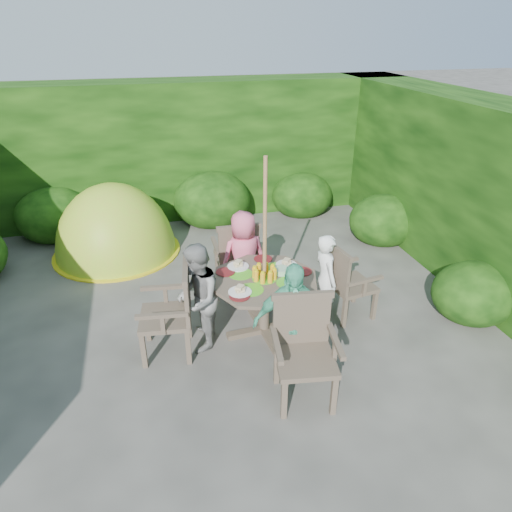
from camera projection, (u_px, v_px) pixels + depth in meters
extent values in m
plane|color=#43413C|center=(209.00, 325.00, 5.78)|extent=(60.00, 60.00, 0.00)
cube|color=black|center=(173.00, 150.00, 8.66)|extent=(9.00, 1.00, 2.50)
cube|color=black|center=(502.00, 204.00, 6.08)|extent=(1.00, 9.00, 2.50)
cylinder|color=#45392D|center=(264.00, 307.00, 5.49)|extent=(0.13, 0.13, 0.71)
cube|color=#45392D|center=(264.00, 329.00, 5.64)|extent=(0.95, 0.18, 0.06)
cube|color=#45392D|center=(264.00, 329.00, 5.64)|extent=(0.18, 0.95, 0.06)
cylinder|color=#45392D|center=(264.00, 280.00, 5.32)|extent=(1.40, 1.40, 0.04)
cylinder|color=#4EC321|center=(251.00, 290.00, 5.09)|extent=(0.29, 0.29, 0.00)
cylinder|color=#4EC321|center=(289.00, 283.00, 5.22)|extent=(0.29, 0.29, 0.00)
cylinder|color=#4EC321|center=(241.00, 274.00, 5.40)|extent=(0.29, 0.29, 0.00)
cylinder|color=#4EC321|center=(277.00, 268.00, 5.54)|extent=(0.29, 0.29, 0.00)
cylinder|color=#4EC321|center=(264.00, 278.00, 5.31)|extent=(0.29, 0.29, 0.00)
cylinder|color=white|center=(286.00, 265.00, 5.59)|extent=(0.26, 0.26, 0.01)
cylinder|color=white|center=(238.00, 266.00, 5.55)|extent=(0.26, 0.26, 0.01)
cylinder|color=white|center=(240.00, 292.00, 5.03)|extent=(0.26, 0.26, 0.01)
cylinder|color=white|center=(293.00, 290.00, 5.06)|extent=(0.26, 0.26, 0.01)
cylinder|color=#B10D0B|center=(302.00, 271.00, 5.45)|extent=(0.23, 0.23, 0.01)
cylinder|color=#B10D0B|center=(263.00, 259.00, 5.74)|extent=(0.23, 0.23, 0.01)
cylinder|color=#B10D0B|center=(226.00, 272.00, 5.43)|extent=(0.23, 0.23, 0.01)
cylinder|color=#B10D0B|center=(240.00, 296.00, 4.96)|extent=(0.23, 0.23, 0.01)
cylinder|color=#B10D0B|center=(292.00, 295.00, 4.96)|extent=(0.23, 0.23, 0.01)
cylinder|color=green|center=(281.00, 271.00, 5.41)|extent=(0.19, 0.19, 0.06)
cylinder|color=olive|center=(265.00, 252.00, 5.15)|extent=(0.05, 0.05, 2.20)
cube|color=#45392D|center=(351.00, 285.00, 5.80)|extent=(0.58, 0.60, 0.05)
cube|color=#45392D|center=(374.00, 305.00, 5.80)|extent=(0.06, 0.06, 0.43)
cube|color=#45392D|center=(354.00, 288.00, 6.16)|extent=(0.06, 0.06, 0.43)
cube|color=#45392D|center=(344.00, 313.00, 5.64)|extent=(0.06, 0.06, 0.43)
cube|color=#45392D|center=(326.00, 295.00, 6.00)|extent=(0.06, 0.06, 0.43)
cube|color=#45392D|center=(337.00, 270.00, 5.59)|extent=(0.12, 0.53, 0.51)
cube|color=#45392D|center=(365.00, 281.00, 5.49)|extent=(0.51, 0.13, 0.04)
cube|color=#45392D|center=(341.00, 262.00, 5.92)|extent=(0.51, 0.13, 0.04)
cube|color=#45392D|center=(165.00, 317.00, 5.10)|extent=(0.62, 0.64, 0.06)
cube|color=#45392D|center=(147.00, 324.00, 5.40)|extent=(0.06, 0.06, 0.46)
cube|color=#45392D|center=(143.00, 350.00, 4.97)|extent=(0.06, 0.06, 0.46)
cube|color=#45392D|center=(189.00, 321.00, 5.45)|extent=(0.06, 0.06, 0.46)
cube|color=#45392D|center=(188.00, 347.00, 5.02)|extent=(0.06, 0.06, 0.46)
cube|color=#45392D|center=(187.00, 293.00, 4.99)|extent=(0.11, 0.57, 0.55)
cube|color=#45392D|center=(165.00, 287.00, 5.25)|extent=(0.55, 0.12, 0.04)
cube|color=#45392D|center=(162.00, 316.00, 4.74)|extent=(0.55, 0.12, 0.04)
cube|color=#45392D|center=(236.00, 257.00, 6.44)|extent=(0.56, 0.54, 0.05)
cube|color=#45392D|center=(248.00, 262.00, 6.80)|extent=(0.05, 0.05, 0.45)
cube|color=#45392D|center=(217.00, 266.00, 6.70)|extent=(0.05, 0.05, 0.45)
cube|color=#45392D|center=(256.00, 278.00, 6.39)|extent=(0.05, 0.05, 0.45)
cube|color=#45392D|center=(223.00, 282.00, 6.29)|extent=(0.05, 0.05, 0.45)
cube|color=#45392D|center=(239.00, 246.00, 6.09)|extent=(0.56, 0.05, 0.53)
cube|color=#45392D|center=(255.00, 241.00, 6.40)|extent=(0.06, 0.53, 0.04)
cube|color=#45392D|center=(216.00, 246.00, 6.28)|extent=(0.06, 0.53, 0.04)
cube|color=#45392D|center=(305.00, 361.00, 4.45)|extent=(0.64, 0.63, 0.05)
cube|color=#45392D|center=(284.00, 399.00, 4.32)|extent=(0.06, 0.06, 0.46)
cube|color=#45392D|center=(334.00, 395.00, 4.37)|extent=(0.06, 0.06, 0.46)
cube|color=#45392D|center=(277.00, 365.00, 4.75)|extent=(0.06, 0.06, 0.46)
cube|color=#45392D|center=(322.00, 362.00, 4.79)|extent=(0.06, 0.06, 0.46)
cube|color=#45392D|center=(301.00, 320.00, 4.55)|extent=(0.57, 0.13, 0.55)
cube|color=#45392D|center=(277.00, 345.00, 4.32)|extent=(0.13, 0.55, 0.04)
cube|color=#45392D|center=(336.00, 341.00, 4.37)|extent=(0.13, 0.55, 0.04)
imported|color=white|center=(325.00, 279.00, 5.62)|extent=(0.31, 0.45, 1.19)
imported|color=gray|center=(198.00, 298.00, 5.13)|extent=(0.61, 0.72, 1.30)
imported|color=#E75F80|center=(244.00, 257.00, 6.04)|extent=(0.68, 0.50, 1.28)
imported|color=#53C198|center=(291.00, 322.00, 4.67)|extent=(0.82, 0.41, 1.35)
ellipsoid|color=#A5DC2A|center=(118.00, 252.00, 7.60)|extent=(2.41, 2.41, 2.34)
ellipsoid|color=black|center=(104.00, 271.00, 7.01)|extent=(0.73, 0.53, 0.81)
cylinder|color=yellow|center=(118.00, 251.00, 7.59)|extent=(2.05, 2.05, 0.03)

